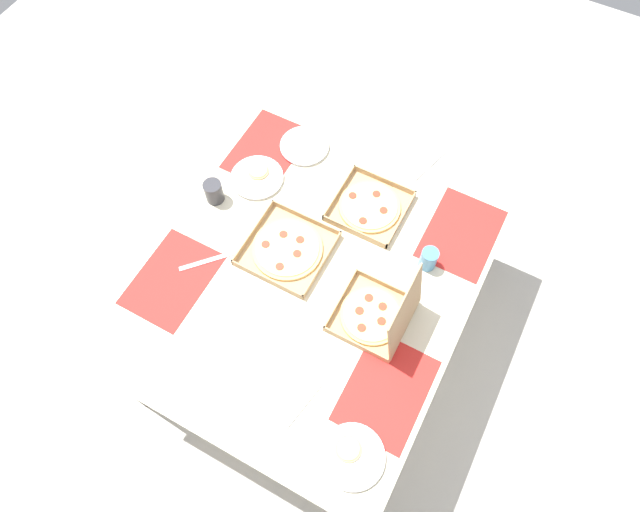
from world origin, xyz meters
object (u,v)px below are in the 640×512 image
(plate_middle, at_px, (352,456))
(cup_clear_left, at_px, (429,259))
(pizza_box_edge_far, at_px, (287,249))
(plate_far_right, at_px, (305,146))
(pizza_box_corner_right, at_px, (379,315))
(plate_near_left, at_px, (257,177))
(cup_spare, at_px, (214,192))
(pizza_box_corner_left, at_px, (370,207))

(plate_middle, relative_size, cup_clear_left, 2.26)
(plate_middle, distance_m, cup_clear_left, 0.76)
(pizza_box_edge_far, xyz_separation_m, plate_far_right, (-0.47, -0.18, -0.00))
(pizza_box_edge_far, distance_m, plate_far_right, 0.50)
(pizza_box_corner_right, distance_m, plate_near_left, 0.78)
(plate_near_left, bearing_deg, pizza_box_edge_far, 49.77)
(plate_near_left, relative_size, plate_far_right, 1.04)
(pizza_box_corner_right, xyz_separation_m, plate_near_left, (-0.33, -0.70, -0.04))
(cup_spare, bearing_deg, cup_clear_left, 98.24)
(plate_far_right, relative_size, cup_clear_left, 2.23)
(pizza_box_edge_far, bearing_deg, pizza_box_corner_right, 77.59)
(pizza_box_corner_left, height_order, pizza_box_edge_far, same)
(plate_near_left, height_order, plate_middle, same)
(pizza_box_edge_far, xyz_separation_m, cup_spare, (-0.07, -0.37, 0.04))
(pizza_box_corner_left, xyz_separation_m, cup_clear_left, (0.13, 0.30, 0.04))
(pizza_box_edge_far, xyz_separation_m, cup_clear_left, (-0.20, 0.50, 0.04))
(pizza_box_corner_right, distance_m, cup_clear_left, 0.30)
(pizza_box_corner_right, xyz_separation_m, cup_clear_left, (-0.29, 0.07, 0.00))
(pizza_box_corner_right, relative_size, plate_near_left, 1.35)
(plate_middle, bearing_deg, pizza_box_corner_right, -164.53)
(cup_clear_left, bearing_deg, pizza_box_edge_far, -68.47)
(pizza_box_corner_left, distance_m, pizza_box_corner_right, 0.48)
(cup_spare, relative_size, cup_clear_left, 1.04)
(pizza_box_corner_left, bearing_deg, plate_middle, 22.34)
(pizza_box_corner_right, distance_m, pizza_box_edge_far, 0.44)
(pizza_box_edge_far, relative_size, cup_clear_left, 3.30)
(pizza_box_corner_left, height_order, plate_far_right, pizza_box_corner_left)
(plate_far_right, distance_m, cup_clear_left, 0.73)
(pizza_box_corner_left, relative_size, plate_near_left, 1.29)
(pizza_box_edge_far, distance_m, plate_near_left, 0.36)
(cup_spare, xyz_separation_m, cup_clear_left, (-0.13, 0.87, -0.00))
(cup_spare, bearing_deg, pizza_box_corner_left, 113.83)
(pizza_box_edge_far, height_order, plate_middle, pizza_box_edge_far)
(pizza_box_corner_left, xyz_separation_m, plate_middle, (0.88, 0.36, -0.00))
(pizza_box_corner_left, distance_m, plate_near_left, 0.48)
(plate_far_right, relative_size, cup_spare, 2.15)
(pizza_box_edge_far, relative_size, plate_middle, 1.46)
(plate_middle, bearing_deg, cup_clear_left, -175.49)
(pizza_box_edge_far, xyz_separation_m, plate_near_left, (-0.23, -0.28, -0.00))
(pizza_box_edge_far, relative_size, plate_near_left, 1.42)
(plate_near_left, relative_size, cup_clear_left, 2.32)
(pizza_box_edge_far, bearing_deg, plate_middle, 44.97)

